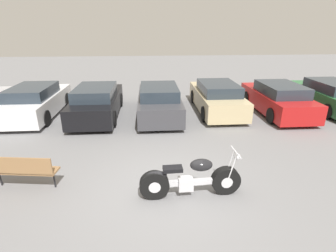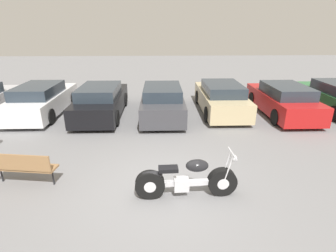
{
  "view_description": "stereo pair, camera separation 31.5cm",
  "coord_description": "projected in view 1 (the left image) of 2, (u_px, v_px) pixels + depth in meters",
  "views": [
    {
      "loc": [
        -0.42,
        -5.43,
        3.75
      ],
      "look_at": [
        0.15,
        2.06,
        0.85
      ],
      "focal_mm": 28.0,
      "sensor_mm": 36.0,
      "label": 1
    },
    {
      "loc": [
        -0.1,
        -5.45,
        3.75
      ],
      "look_at": [
        0.15,
        2.06,
        0.85
      ],
      "focal_mm": 28.0,
      "sensor_mm": 36.0,
      "label": 2
    }
  ],
  "objects": [
    {
      "name": "ground_plane",
      "position": [
        168.0,
        188.0,
        6.43
      ],
      "size": [
        60.0,
        60.0,
        0.0
      ],
      "primitive_type": "plane",
      "color": "slate"
    },
    {
      "name": "parked_car_dark_grey",
      "position": [
        159.0,
        101.0,
        11.42
      ],
      "size": [
        1.83,
        4.52,
        1.36
      ],
      "color": "#3D3D42",
      "rests_on": "ground_plane"
    },
    {
      "name": "parked_car_green",
      "position": [
        328.0,
        96.0,
        12.34
      ],
      "size": [
        1.83,
        4.52,
        1.36
      ],
      "color": "#286B38",
      "rests_on": "ground_plane"
    },
    {
      "name": "parked_car_white",
      "position": [
        36.0,
        102.0,
        11.38
      ],
      "size": [
        1.83,
        4.52,
        1.36
      ],
      "color": "white",
      "rests_on": "ground_plane"
    },
    {
      "name": "parked_car_red",
      "position": [
        277.0,
        99.0,
        11.79
      ],
      "size": [
        1.83,
        4.52,
        1.36
      ],
      "color": "red",
      "rests_on": "ground_plane"
    },
    {
      "name": "park_bench",
      "position": [
        23.0,
        169.0,
        6.25
      ],
      "size": [
        1.61,
        0.61,
        0.89
      ],
      "color": "#997047",
      "rests_on": "ground_plane"
    },
    {
      "name": "parked_car_black",
      "position": [
        97.0,
        102.0,
        11.31
      ],
      "size": [
        1.83,
        4.52,
        1.36
      ],
      "color": "black",
      "rests_on": "ground_plane"
    },
    {
      "name": "parked_car_champagne",
      "position": [
        217.0,
        98.0,
        12.01
      ],
      "size": [
        1.83,
        4.52,
        1.36
      ],
      "color": "#C6B284",
      "rests_on": "ground_plane"
    },
    {
      "name": "motorcycle",
      "position": [
        190.0,
        179.0,
        6.03
      ],
      "size": [
        2.36,
        0.62,
        1.09
      ],
      "color": "black",
      "rests_on": "ground_plane"
    }
  ]
}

